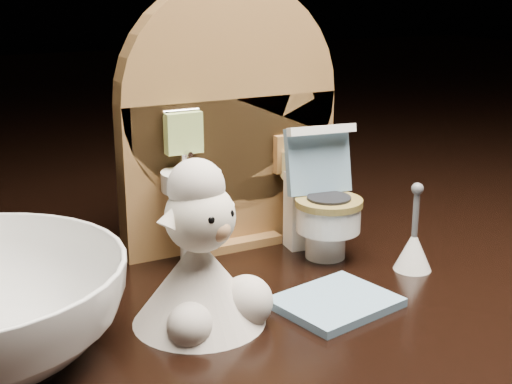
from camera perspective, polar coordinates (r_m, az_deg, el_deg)
backdrop_panel at (r=0.40m, az=-2.14°, el=4.79°), size 0.13×0.05×0.15m
toy_toilet at (r=0.40m, az=5.23°, el=-1.24°), size 0.04×0.05×0.07m
bath_mat at (r=0.34m, az=6.37°, el=-8.76°), size 0.06×0.05×0.00m
toilet_brush at (r=0.39m, az=12.49°, el=-4.33°), size 0.02×0.02×0.05m
plush_lamb at (r=0.32m, az=-4.38°, el=-6.01°), size 0.06×0.06×0.08m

